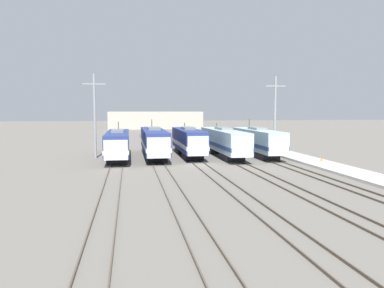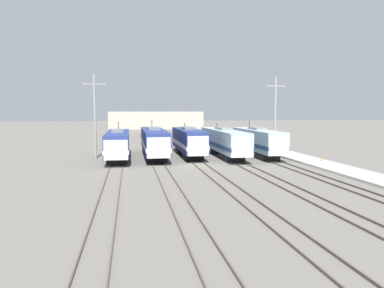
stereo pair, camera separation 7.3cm
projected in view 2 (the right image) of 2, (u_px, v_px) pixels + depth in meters
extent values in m
plane|color=#666059|center=(200.00, 165.00, 46.50)|extent=(400.00, 400.00, 0.00)
cube|color=#4C4238|center=(110.00, 166.00, 44.71)|extent=(0.07, 120.00, 0.15)
cube|color=#4C4238|center=(122.00, 166.00, 44.95)|extent=(0.07, 120.00, 0.15)
cube|color=#4C4238|center=(153.00, 165.00, 45.54)|extent=(0.07, 120.00, 0.15)
cube|color=#4C4238|center=(165.00, 165.00, 45.78)|extent=(0.07, 120.00, 0.15)
cube|color=#4C4238|center=(194.00, 164.00, 46.37)|extent=(0.07, 120.00, 0.15)
cube|color=#4C4238|center=(205.00, 164.00, 46.61)|extent=(0.07, 120.00, 0.15)
cube|color=#4C4238|center=(233.00, 163.00, 47.21)|extent=(0.07, 120.00, 0.15)
cube|color=#4C4238|center=(244.00, 163.00, 47.44)|extent=(0.07, 120.00, 0.15)
cube|color=#4C4238|center=(272.00, 162.00, 48.04)|extent=(0.07, 120.00, 0.15)
cube|color=#4C4238|center=(282.00, 162.00, 48.27)|extent=(0.07, 120.00, 0.15)
cube|color=black|center=(117.00, 159.00, 47.81)|extent=(2.55, 3.88, 0.95)
cube|color=black|center=(119.00, 152.00, 56.47)|extent=(2.55, 3.88, 0.95)
cube|color=navy|center=(118.00, 142.00, 51.97)|extent=(3.00, 17.62, 2.77)
cube|color=silver|center=(118.00, 146.00, 52.02)|extent=(3.04, 17.66, 0.50)
cube|color=silver|center=(116.00, 149.00, 44.08)|extent=(2.76, 1.71, 2.36)
cube|color=black|center=(116.00, 146.00, 43.27)|extent=(2.35, 0.08, 0.66)
cube|color=slate|center=(118.00, 131.00, 51.83)|extent=(1.65, 4.40, 0.35)
cylinder|color=#38383D|center=(119.00, 126.00, 55.60)|extent=(0.12, 0.12, 1.35)
cube|color=black|center=(156.00, 157.00, 49.93)|extent=(2.62, 4.23, 0.95)
cube|color=black|center=(152.00, 150.00, 59.37)|extent=(2.62, 4.23, 0.95)
cube|color=navy|center=(154.00, 140.00, 54.47)|extent=(3.08, 19.22, 2.99)
cube|color=silver|center=(154.00, 144.00, 54.53)|extent=(3.12, 19.26, 0.54)
cube|color=silver|center=(158.00, 147.00, 45.96)|extent=(2.83, 2.06, 2.54)
cube|color=black|center=(159.00, 143.00, 44.98)|extent=(2.41, 0.08, 0.71)
cube|color=slate|center=(154.00, 128.00, 54.32)|extent=(1.69, 4.80, 0.35)
cylinder|color=#38383D|center=(152.00, 124.00, 58.43)|extent=(0.12, 0.12, 1.38)
cube|color=black|center=(193.00, 156.00, 51.40)|extent=(2.49, 3.53, 0.95)
cube|color=black|center=(184.00, 150.00, 59.29)|extent=(2.49, 3.53, 0.95)
cube|color=navy|center=(188.00, 139.00, 55.17)|extent=(2.93, 16.05, 2.98)
cube|color=silver|center=(188.00, 144.00, 55.22)|extent=(2.97, 16.09, 0.54)
cube|color=silver|center=(197.00, 145.00, 48.26)|extent=(2.70, 2.15, 2.53)
cube|color=black|center=(198.00, 142.00, 47.23)|extent=(2.29, 0.08, 0.71)
cube|color=slate|center=(188.00, 128.00, 55.02)|extent=(1.61, 4.01, 0.35)
cylinder|color=#38383D|center=(185.00, 126.00, 58.47)|extent=(0.12, 0.12, 0.83)
cube|color=#232326|center=(232.00, 157.00, 50.56)|extent=(2.50, 4.19, 0.95)
cube|color=#232326|center=(216.00, 149.00, 59.92)|extent=(2.50, 4.19, 0.95)
cube|color=#9EBCCC|center=(223.00, 140.00, 55.06)|extent=(2.94, 19.05, 2.94)
cube|color=navy|center=(223.00, 144.00, 55.12)|extent=(2.98, 19.09, 0.53)
cube|color=silver|center=(240.00, 147.00, 46.62)|extent=(2.70, 2.01, 2.50)
cube|color=black|center=(243.00, 143.00, 45.66)|extent=(2.30, 0.08, 0.70)
cube|color=gray|center=(223.00, 129.00, 54.92)|extent=(1.62, 4.76, 0.35)
cylinder|color=#38383D|center=(217.00, 126.00, 59.01)|extent=(0.12, 0.12, 0.87)
cube|color=#232326|center=(267.00, 156.00, 51.68)|extent=(2.43, 3.68, 0.95)
cube|color=#232326|center=(248.00, 149.00, 59.89)|extent=(2.43, 3.68, 0.95)
cube|color=#9EBCCC|center=(257.00, 139.00, 55.61)|extent=(2.86, 16.72, 2.93)
cube|color=navy|center=(257.00, 143.00, 55.67)|extent=(2.90, 16.76, 0.53)
cube|color=silver|center=(276.00, 145.00, 48.44)|extent=(2.63, 2.27, 2.49)
cube|color=black|center=(279.00, 142.00, 47.35)|extent=(2.24, 0.08, 0.70)
cube|color=gray|center=(257.00, 128.00, 55.47)|extent=(1.57, 4.18, 0.35)
cylinder|color=#38383D|center=(249.00, 124.00, 59.03)|extent=(0.12, 0.12, 1.47)
cylinder|color=gray|center=(95.00, 116.00, 52.22)|extent=(0.34, 0.34, 11.79)
cube|color=gray|center=(94.00, 84.00, 51.81)|extent=(3.14, 0.16, 0.16)
cylinder|color=gray|center=(275.00, 116.00, 56.56)|extent=(0.34, 0.34, 11.79)
cube|color=gray|center=(276.00, 86.00, 56.16)|extent=(3.14, 0.16, 0.16)
cube|color=#B7B5AD|center=(310.00, 161.00, 48.90)|extent=(4.00, 120.00, 0.29)
cone|color=orange|center=(322.00, 159.00, 47.83)|extent=(0.35, 0.35, 0.45)
cube|color=#B2AD9E|center=(155.00, 120.00, 140.64)|extent=(33.94, 15.82, 6.26)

